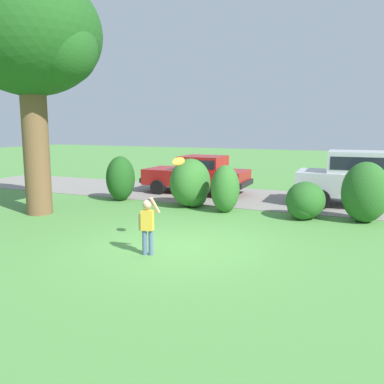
% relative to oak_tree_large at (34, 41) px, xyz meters
% --- Properties ---
extents(ground_plane, '(80.00, 80.00, 0.00)m').
position_rel_oak_tree_large_xyz_m(ground_plane, '(5.55, -1.52, -5.29)').
color(ground_plane, '#518E42').
extents(driveway_strip, '(28.00, 4.40, 0.02)m').
position_rel_oak_tree_large_xyz_m(driveway_strip, '(5.55, 5.42, -5.28)').
color(driveway_strip, gray).
rests_on(driveway_strip, ground).
extents(oak_tree_large, '(4.39, 4.32, 7.34)m').
position_rel_oak_tree_large_xyz_m(oak_tree_large, '(0.00, 0.00, 0.00)').
color(oak_tree_large, brown).
rests_on(oak_tree_large, ground).
extents(shrub_near_tree, '(1.03, 1.15, 1.66)m').
position_rel_oak_tree_large_xyz_m(shrub_near_tree, '(0.96, 2.97, -4.51)').
color(shrub_near_tree, '#1E511C').
rests_on(shrub_near_tree, ground).
extents(shrub_centre_left, '(1.36, 1.61, 1.67)m').
position_rel_oak_tree_large_xyz_m(shrub_centre_left, '(3.86, 2.94, -4.52)').
color(shrub_centre_left, '#33702B').
rests_on(shrub_centre_left, ground).
extents(shrub_centre, '(0.92, 0.97, 1.54)m').
position_rel_oak_tree_large_xyz_m(shrub_centre, '(5.27, 2.53, -4.56)').
color(shrub_centre, '#33702B').
rests_on(shrub_centre, ground).
extents(shrub_centre_right, '(1.17, 1.31, 1.12)m').
position_rel_oak_tree_large_xyz_m(shrub_centre_right, '(7.77, 2.59, -4.77)').
color(shrub_centre_right, '#286023').
rests_on(shrub_centre_right, ground).
extents(shrub_far_end, '(1.33, 1.23, 1.76)m').
position_rel_oak_tree_large_xyz_m(shrub_far_end, '(9.43, 2.85, -4.41)').
color(shrub_far_end, '#286023').
rests_on(shrub_far_end, ground).
extents(parked_sedan, '(4.44, 2.17, 1.56)m').
position_rel_oak_tree_large_xyz_m(parked_sedan, '(2.99, 5.62, -4.45)').
color(parked_sedan, maroon).
rests_on(parked_sedan, ground).
extents(parked_suv, '(4.78, 2.28, 1.92)m').
position_rel_oak_tree_large_xyz_m(parked_suv, '(9.36, 5.26, -4.22)').
color(parked_suv, silver).
rests_on(parked_suv, ground).
extents(child_thrower, '(0.41, 0.34, 1.29)m').
position_rel_oak_tree_large_xyz_m(child_thrower, '(5.24, -2.38, -4.58)').
color(child_thrower, '#4C608C').
rests_on(child_thrower, ground).
extents(frisbee, '(0.29, 0.25, 0.19)m').
position_rel_oak_tree_large_xyz_m(frisbee, '(5.60, -1.57, -3.31)').
color(frisbee, orange).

